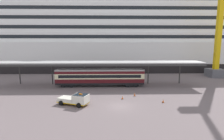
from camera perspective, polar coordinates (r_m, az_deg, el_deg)
ground_plane at (r=29.40m, az=2.77°, el=-11.54°), size 400.00×400.00×0.00m
cruise_ship at (r=72.70m, az=-7.15°, el=10.05°), size 160.87×27.40×35.05m
platform_canopy at (r=41.93m, az=-3.86°, el=2.31°), size 48.00×5.30×5.79m
train_carriage at (r=41.99m, az=-3.84°, el=-2.14°), size 20.44×2.81×4.11m
service_truck at (r=30.28m, az=-11.51°, el=-9.12°), size 5.58×3.77×2.02m
traffic_cone_near at (r=34.92m, az=7.29°, el=-7.71°), size 0.36×0.36×0.71m
traffic_cone_mid at (r=32.22m, az=16.05°, el=-9.49°), size 0.36×0.36×0.60m
traffic_cone_far at (r=32.91m, az=3.36°, el=-8.75°), size 0.36×0.36×0.63m
dockside_crane at (r=62.03m, az=31.52°, el=12.93°), size 11.37×4.40×54.68m
quay_bollard at (r=32.01m, az=-9.10°, el=-8.96°), size 0.48×0.48×0.96m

